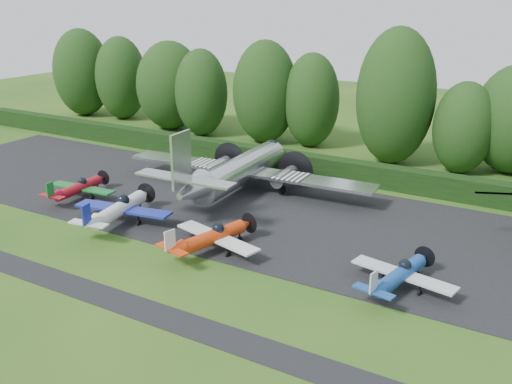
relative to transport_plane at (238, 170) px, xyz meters
The scene contains 17 objects.
ground 13.47m from the transport_plane, 79.01° to the right, with size 160.00×160.00×0.00m, color #214C15.
apron 4.49m from the transport_plane, 50.34° to the right, with size 70.00×18.00×0.01m, color black.
taxiway_verge 19.34m from the transport_plane, 82.42° to the right, with size 70.00×2.00×0.00m, color black.
hedgerow 8.59m from the transport_plane, 72.28° to the left, with size 90.00×1.60×2.00m, color black.
transport_plane is the anchor object (origin of this frame).
light_plane_red 13.59m from the transport_plane, 144.11° to the right, with size 6.28×6.60×2.41m.
light_plane_white 11.24m from the transport_plane, 111.30° to the right, with size 7.78×8.18×2.99m.
light_plane_orange 12.02m from the transport_plane, 66.92° to the right, with size 7.01×7.37×2.70m.
light_plane_blue 19.78m from the transport_plane, 29.84° to the right, with size 6.42×6.75×2.47m.
tree_1 22.24m from the transport_plane, 133.28° to the left, with size 6.33×6.33×10.39m.
tree_2 26.87m from the transport_plane, 140.39° to the left, with size 8.40×8.40×11.01m.
tree_3 35.52m from the transport_plane, 148.35° to the left, with size 6.88×6.88×11.11m.
tree_5 40.75m from the transport_plane, 154.12° to the left, with size 7.86×7.86×11.96m.
tree_7 18.15m from the transport_plane, 94.57° to the left, with size 6.20×6.20×10.47m.
tree_8 18.63m from the transport_plane, 111.99° to the left, with size 7.38×7.38×11.66m.
tree_9 22.23m from the transport_plane, 46.27° to the left, with size 5.73×5.73×8.83m.
tree_11 18.64m from the transport_plane, 61.77° to the left, with size 7.80×7.80×13.60m.
Camera 1 is at (22.19, -26.71, 16.60)m, focal length 40.00 mm.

